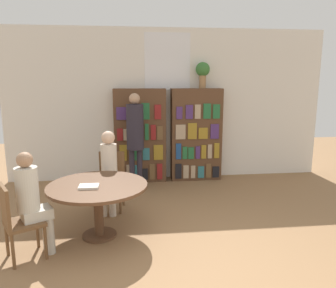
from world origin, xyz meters
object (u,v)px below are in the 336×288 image
bookshelf_left (140,136)px  chair_left_side (111,178)px  librarian_standing (135,131)px  seated_reader_right (32,198)px  bookshelf_right (196,135)px  flower_vase (203,71)px  reading_table (98,193)px  seated_reader_left (109,167)px  chair_near_camera (16,219)px

bookshelf_left → chair_left_side: size_ratio=2.06×
bookshelf_left → chair_left_side: bearing=-109.7°
librarian_standing → seated_reader_right: bearing=-118.1°
bookshelf_right → chair_left_side: (-1.62, -1.39, -0.42)m
flower_vase → reading_table: flower_vase is taller
seated_reader_right → bookshelf_right: bearing=109.1°
bookshelf_right → seated_reader_right: bookshelf_right is taller
bookshelf_right → librarian_standing: bearing=-157.8°
seated_reader_left → chair_near_camera: bearing=60.0°
bookshelf_right → chair_near_camera: 3.86m
chair_near_camera → librarian_standing: librarian_standing is taller
bookshelf_right → bookshelf_left: bearing=180.0°
bookshelf_left → flower_vase: (1.24, 0.00, 1.25)m
flower_vase → librarian_standing: (-1.34, -0.51, -1.07)m
bookshelf_left → flower_vase: size_ratio=3.64×
bookshelf_right → flower_vase: (0.11, 0.00, 1.25)m
flower_vase → librarian_standing: size_ratio=0.28×
seated_reader_left → reading_table: bearing=90.0°
reading_table → chair_near_camera: bearing=-150.6°
bookshelf_right → chair_left_side: bearing=-139.4°
reading_table → seated_reader_right: 0.79m
chair_left_side → flower_vase: bearing=-134.6°
bookshelf_right → chair_left_side: bookshelf_right is taller
bookshelf_left → chair_near_camera: bearing=-117.2°
chair_near_camera → librarian_standing: bearing=120.4°
chair_near_camera → seated_reader_left: bearing=114.0°
seated_reader_right → librarian_standing: bearing=122.5°
seated_reader_left → flower_vase: bearing=-131.5°
chair_left_side → seated_reader_left: 0.28m
bookshelf_left → seated_reader_right: bookshelf_left is taller
chair_left_side → librarian_standing: size_ratio=0.50×
librarian_standing → chair_left_side: bearing=-114.2°
bookshelf_right → flower_vase: 1.25m
bookshelf_left → bookshelf_right: same height
seated_reader_left → seated_reader_right: (-0.78, -1.17, -0.02)m
flower_vase → reading_table: bearing=-128.1°
bookshelf_left → librarian_standing: bearing=-101.2°
reading_table → seated_reader_right: seated_reader_right is taller
flower_vase → bookshelf_left: bearing=-179.8°
flower_vase → chair_near_camera: bearing=-133.5°
bookshelf_left → chair_near_camera: bookshelf_left is taller
bookshelf_left → seated_reader_left: bearing=-108.3°
bookshelf_right → seated_reader_right: 3.67m
seated_reader_right → chair_left_side: bearing=120.0°
librarian_standing → seated_reader_left: bearing=-111.4°
chair_near_camera → seated_reader_right: 0.27m
chair_near_camera → chair_left_side: same height
seated_reader_right → librarian_standing: librarian_standing is taller
chair_near_camera → chair_left_side: size_ratio=1.00×
reading_table → librarian_standing: librarian_standing is taller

